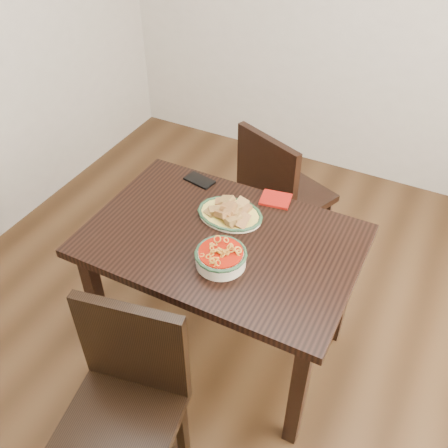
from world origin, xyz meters
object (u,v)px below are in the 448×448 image
at_px(chair_far, 278,192).
at_px(chair_near, 126,397).
at_px(smartphone, 200,180).
at_px(noodle_bowl, 221,256).
at_px(fish_plate, 230,209).
at_px(dining_table, 222,254).

bearing_deg(chair_far, chair_near, 111.51).
relative_size(chair_far, smartphone, 6.13).
bearing_deg(noodle_bowl, fish_plate, 109.64).
bearing_deg(dining_table, smartphone, 132.27).
bearing_deg(chair_near, fish_plate, 78.85).
bearing_deg(noodle_bowl, dining_table, 115.84).
height_order(noodle_bowl, smartphone, noodle_bowl).
relative_size(fish_plate, smartphone, 2.04).
relative_size(noodle_bowl, smartphone, 1.47).
relative_size(chair_near, smartphone, 6.13).
bearing_deg(smartphone, dining_table, -37.13).
relative_size(chair_near, noodle_bowl, 4.16).
xyz_separation_m(dining_table, chair_near, (-0.04, -0.70, -0.15)).
height_order(chair_far, noodle_bowl, chair_far).
bearing_deg(chair_far, noodle_bowl, 118.10).
bearing_deg(dining_table, noodle_bowl, -64.16).
bearing_deg(chair_near, smartphone, 93.00).
bearing_deg(noodle_bowl, chair_near, -101.11).
distance_m(fish_plate, smartphone, 0.31).
bearing_deg(dining_table, chair_near, -93.31).
bearing_deg(fish_plate, chair_far, 88.52).
distance_m(dining_table, chair_far, 0.74).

